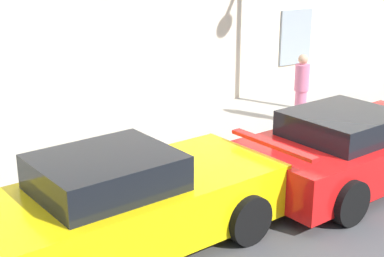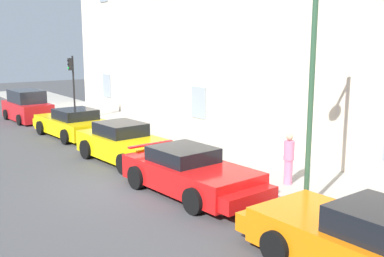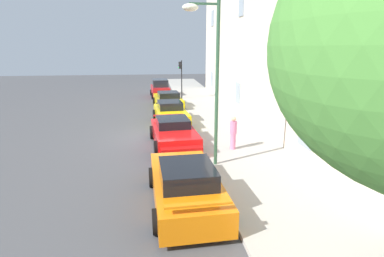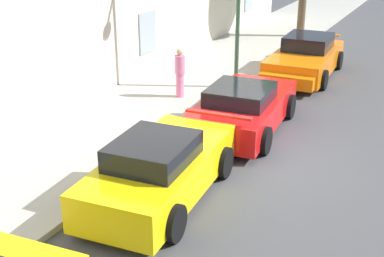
{
  "view_description": "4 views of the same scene",
  "coord_description": "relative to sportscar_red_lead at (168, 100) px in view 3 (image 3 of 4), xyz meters",
  "views": [
    {
      "loc": [
        -5.89,
        -5.17,
        4.06
      ],
      "look_at": [
        -1.14,
        2.03,
        1.23
      ],
      "focal_mm": 52.92,
      "sensor_mm": 36.0,
      "label": 1
    },
    {
      "loc": [
        12.36,
        -6.45,
        4.47
      ],
      "look_at": [
        -0.13,
        2.38,
        1.55
      ],
      "focal_mm": 42.84,
      "sensor_mm": 36.0,
      "label": 2
    },
    {
      "loc": [
        16.31,
        0.11,
        4.88
      ],
      "look_at": [
        1.53,
        2.01,
        0.83
      ],
      "focal_mm": 28.1,
      "sensor_mm": 36.0,
      "label": 3
    },
    {
      "loc": [
        -11.33,
        -3.94,
        5.64
      ],
      "look_at": [
        -2.3,
        0.66,
        1.51
      ],
      "focal_mm": 49.47,
      "sensor_mm": 36.0,
      "label": 4
    }
  ],
  "objects": [
    {
      "name": "street_lamp",
      "position": [
        13.34,
        0.93,
        3.9
      ],
      "size": [
        0.44,
        1.42,
        6.41
      ],
      "color": "#2D5138",
      "rests_on": "sidewalk"
    },
    {
      "name": "sportscar_white_middle",
      "position": [
        10.37,
        -0.19,
        0.02
      ],
      "size": [
        4.95,
        2.48,
        1.35
      ],
      "color": "red",
      "rests_on": "ground"
    },
    {
      "name": "sportscar_red_lead",
      "position": [
        0.0,
        0.0,
        0.0
      ],
      "size": [
        5.0,
        2.53,
        1.35
      ],
      "color": "yellow",
      "rests_on": "ground"
    },
    {
      "name": "sportscar_yellow_flank",
      "position": [
        6.01,
        -0.08,
        0.05
      ],
      "size": [
        4.99,
        2.35,
        1.45
      ],
      "color": "yellow",
      "rests_on": "ground"
    },
    {
      "name": "sportscar_tail_end",
      "position": [
        16.07,
        -0.25,
        0.04
      ],
      "size": [
        5.14,
        2.38,
        1.46
      ],
      "color": "orange",
      "rests_on": "ground"
    },
    {
      "name": "pedestrian_admiring",
      "position": [
        11.57,
        2.53,
        0.36
      ],
      "size": [
        0.46,
        0.46,
        1.59
      ],
      "color": "pink",
      "rests_on": "sidewalk"
    },
    {
      "name": "building_facade",
      "position": [
        8.58,
        7.51,
        6.04
      ],
      "size": [
        38.32,
        5.43,
        13.24
      ],
      "color": "beige",
      "rests_on": "ground"
    },
    {
      "name": "ground_plane",
      "position": [
        8.58,
        -1.27,
        -0.6
      ],
      "size": [
        80.0,
        80.0,
        0.0
      ],
      "primitive_type": "plane",
      "color": "#444447"
    },
    {
      "name": "hatchback_parked",
      "position": [
        -5.52,
        -0.49,
        0.2
      ],
      "size": [
        3.97,
        2.05,
        1.76
      ],
      "color": "red",
      "rests_on": "ground"
    },
    {
      "name": "traffic_light",
      "position": [
        -3.4,
        1.43,
        1.97
      ],
      "size": [
        0.22,
        0.36,
        3.55
      ],
      "color": "black",
      "rests_on": "sidewalk"
    },
    {
      "name": "sidewalk",
      "position": [
        8.58,
        3.02,
        -0.53
      ],
      "size": [
        60.0,
        4.05,
        0.14
      ],
      "primitive_type": "cube",
      "color": "#A8A399",
      "rests_on": "ground"
    }
  ]
}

